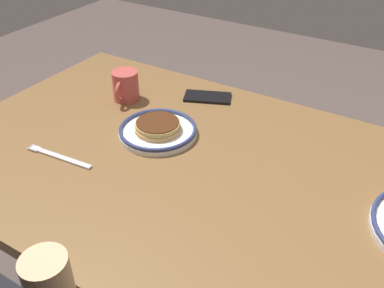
{
  "coord_description": "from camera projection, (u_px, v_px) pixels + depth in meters",
  "views": [
    {
      "loc": [
        -0.41,
        0.73,
        1.38
      ],
      "look_at": [
        0.06,
        -0.03,
        0.77
      ],
      "focal_mm": 40.2,
      "sensor_mm": 36.0,
      "label": 1
    }
  ],
  "objects": [
    {
      "name": "coffee_mug",
      "position": [
        125.0,
        86.0,
        1.31
      ],
      "size": [
        0.08,
        0.11,
        0.09
      ],
      "color": "#BF4C47",
      "rests_on": "dining_table"
    },
    {
      "name": "cell_phone",
      "position": [
        208.0,
        97.0,
        1.34
      ],
      "size": [
        0.16,
        0.12,
        0.01
      ],
      "primitive_type": "cube",
      "rotation": [
        0.0,
        0.0,
        0.4
      ],
      "color": "black",
      "rests_on": "dining_table"
    },
    {
      "name": "fork_near",
      "position": [
        59.0,
        157.0,
        1.08
      ],
      "size": [
        0.2,
        0.03,
        0.01
      ],
      "color": "silver",
      "rests_on": "dining_table"
    },
    {
      "name": "plate_center_pancakes",
      "position": [
        158.0,
        130.0,
        1.16
      ],
      "size": [
        0.21,
        0.21,
        0.04
      ],
      "color": "white",
      "rests_on": "dining_table"
    },
    {
      "name": "dining_table",
      "position": [
        204.0,
        193.0,
        1.1
      ],
      "size": [
        1.41,
        0.84,
        0.74
      ],
      "color": "brown",
      "rests_on": "ground_plane"
    }
  ]
}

